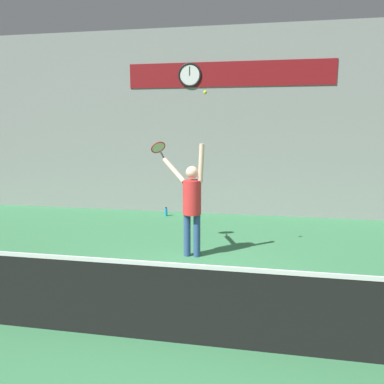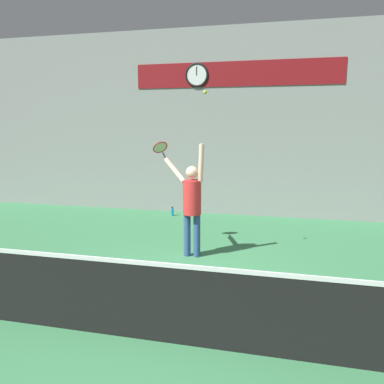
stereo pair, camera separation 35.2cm
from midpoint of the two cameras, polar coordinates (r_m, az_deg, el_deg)
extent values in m
plane|color=#387A4C|center=(5.52, -1.79, -16.16)|extent=(18.00, 18.00, 0.00)
cube|color=gray|center=(10.28, 4.53, 10.37)|extent=(18.00, 0.10, 5.00)
cube|color=maroon|center=(10.31, 4.60, 17.48)|extent=(5.42, 0.02, 0.64)
cylinder|color=white|center=(10.45, -1.37, 17.40)|extent=(0.58, 0.02, 0.58)
torus|color=black|center=(10.45, -1.37, 17.40)|extent=(0.63, 0.06, 0.63)
cube|color=black|center=(10.45, -1.38, 17.96)|extent=(0.02, 0.01, 0.23)
cube|color=black|center=(4.38, -4.91, -16.87)|extent=(6.75, 0.01, 0.91)
cube|color=white|center=(4.19, -5.01, -11.07)|extent=(6.75, 0.02, 0.05)
cylinder|color=#2D4C7F|center=(7.09, -2.18, -6.57)|extent=(0.13, 0.13, 0.82)
cylinder|color=#2D4C7F|center=(7.05, -0.69, -6.65)|extent=(0.13, 0.13, 0.82)
cylinder|color=red|center=(6.90, -1.46, -0.82)|extent=(0.34, 0.34, 0.64)
sphere|color=beige|center=(6.83, -1.48, 3.04)|extent=(0.23, 0.23, 0.23)
cylinder|color=beige|center=(6.76, -0.09, 4.42)|extent=(0.16, 0.15, 0.70)
cylinder|color=beige|center=(7.09, -4.19, 3.33)|extent=(0.55, 0.47, 0.45)
cylinder|color=black|center=(7.37, -5.86, 5.49)|extent=(0.14, 0.14, 0.15)
torus|color=red|center=(7.52, -6.51, 6.76)|extent=(0.37, 0.37, 0.25)
cylinder|color=beige|center=(7.52, -6.51, 6.76)|extent=(0.31, 0.31, 0.20)
sphere|color=#CCDB2D|center=(6.73, 0.49, 14.95)|extent=(0.07, 0.07, 0.07)
cylinder|color=#198CCC|center=(10.29, -4.96, -3.08)|extent=(0.07, 0.07, 0.21)
cylinder|color=black|center=(10.26, -4.97, -2.40)|extent=(0.04, 0.04, 0.04)
camera|label=1|loc=(0.18, -91.47, -0.26)|focal=35.00mm
camera|label=2|loc=(0.18, 88.53, 0.26)|focal=35.00mm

